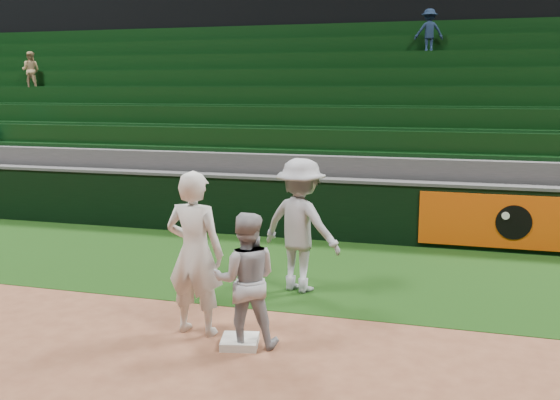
# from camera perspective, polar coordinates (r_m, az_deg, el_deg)

# --- Properties ---
(ground) EXTENTS (70.00, 70.00, 0.00)m
(ground) POSITION_cam_1_polar(r_m,az_deg,el_deg) (7.89, -2.53, -12.32)
(ground) COLOR brown
(ground) RESTS_ON ground
(foul_grass) EXTENTS (36.00, 4.20, 0.01)m
(foul_grass) POSITION_cam_1_polar(r_m,az_deg,el_deg) (10.62, 2.58, -6.33)
(foul_grass) COLOR black
(foul_grass) RESTS_ON ground
(upper_deck) EXTENTS (40.00, 12.00, 12.00)m
(upper_deck) POSITION_cam_1_polar(r_m,az_deg,el_deg) (24.66, 10.76, 16.95)
(upper_deck) COLOR black
(upper_deck) RESTS_ON ground
(first_base) EXTENTS (0.51, 0.51, 0.10)m
(first_base) POSITION_cam_1_polar(r_m,az_deg,el_deg) (7.62, -3.70, -12.80)
(first_base) COLOR silver
(first_base) RESTS_ON ground
(first_baseman) EXTENTS (0.78, 0.54, 2.05)m
(first_baseman) POSITION_cam_1_polar(r_m,az_deg,el_deg) (7.75, -7.79, -4.85)
(first_baseman) COLOR silver
(first_baseman) RESTS_ON ground
(baserunner) EXTENTS (0.93, 0.81, 1.62)m
(baserunner) POSITION_cam_1_polar(r_m,az_deg,el_deg) (7.37, -3.16, -7.30)
(baserunner) COLOR #9EA0A8
(baserunner) RESTS_ON ground
(base_coach) EXTENTS (1.47, 1.14, 2.00)m
(base_coach) POSITION_cam_1_polar(r_m,az_deg,el_deg) (9.29, 1.90, -2.33)
(base_coach) COLOR #9A9CA7
(base_coach) RESTS_ON foul_grass
(field_wall) EXTENTS (36.00, 0.45, 1.25)m
(field_wall) POSITION_cam_1_polar(r_m,az_deg,el_deg) (12.56, 5.01, -0.82)
(field_wall) COLOR black
(field_wall) RESTS_ON ground
(stadium_seating) EXTENTS (36.00, 5.95, 5.04)m
(stadium_seating) POSITION_cam_1_polar(r_m,az_deg,el_deg) (16.11, 7.50, 5.39)
(stadium_seating) COLOR #39393C
(stadium_seating) RESTS_ON ground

